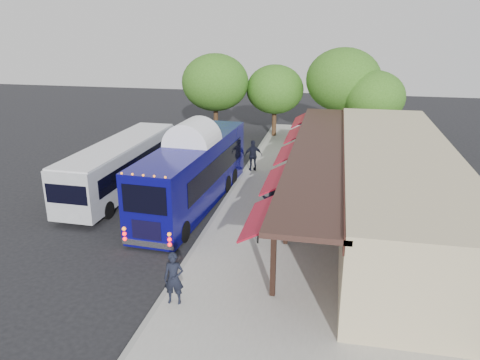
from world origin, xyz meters
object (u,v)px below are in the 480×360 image
Objects in this scene: ped_a at (174,278)px; ped_c at (253,156)px; ped_d at (288,190)px; ped_b at (272,198)px; city_bus at (121,165)px; coach_bus at (193,170)px; sign_board at (258,228)px.

ped_c is at bearing 82.92° from ped_a.
ped_b is at bearing 61.59° from ped_d.
ped_c is (0.00, 14.94, 0.06)m from ped_a.
ped_b is (2.15, 7.96, 0.02)m from ped_a.
city_bus is at bearing -5.04° from ped_d.
ped_b is at bearing -12.13° from city_bus.
ped_b is 1.32m from ped_d.
sign_board is at bearing -41.60° from coach_bus.
ped_a is at bearing 52.89° from ped_b.
ped_b is 1.73× the size of sign_board.
ped_c is 10.22m from sign_board.
city_bus is 8.21m from ped_c.
coach_bus is at bearing 2.37° from ped_d.
sign_board is (-0.15, -3.04, -0.20)m from ped_b.
coach_bus is 6.02× the size of ped_b.
sign_board is at bearing 60.76° from ped_a.
ped_b is 3.05m from sign_board.
sign_board is (8.61, -5.17, -0.69)m from city_bus.
coach_bus is at bearing 142.78° from sign_board.
coach_bus is 5.83m from sign_board.
ped_c is (6.61, 4.85, -0.44)m from city_bus.
ped_a reaches higher than sign_board.
ped_b is at bearing 67.77° from ped_a.
sign_board is at bearing 78.78° from ped_c.
city_bus is at bearing 13.78° from ped_c.
coach_bus is 6.15× the size of ped_a.
ped_d reaches higher than ped_b.
ped_c is (-2.15, 6.98, 0.04)m from ped_b.
coach_bus reaches higher than ped_c.
city_bus reaches higher than ped_c.
ped_b is (4.20, -1.03, -0.83)m from coach_bus.
ped_a is 9.53m from ped_d.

